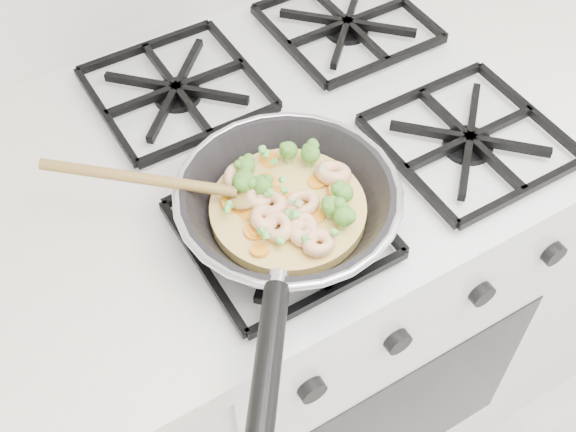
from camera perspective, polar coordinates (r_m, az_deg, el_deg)
stove at (r=1.41m, az=1.76°, el=-5.71°), size 0.60×0.60×0.92m
skillet at (r=0.89m, az=-0.12°, el=0.74°), size 0.38×0.44×0.08m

